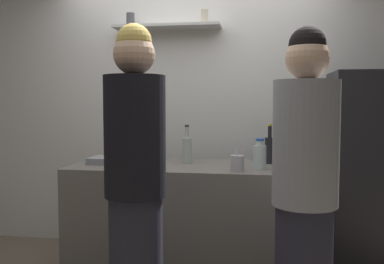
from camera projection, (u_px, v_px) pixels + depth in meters
name	position (u px, v px, depth m)	size (l,w,h in m)	color
back_wall_assembly	(196.00, 109.00, 3.96)	(4.80, 0.32, 2.60)	white
refrigerator	(366.00, 173.00, 3.37)	(0.56, 0.60, 1.61)	black
counter	(192.00, 222.00, 3.24)	(1.81, 0.76, 0.89)	#66605B
baking_pan	(112.00, 160.00, 3.27)	(0.34, 0.24, 0.05)	gray
utensil_holder	(237.00, 163.00, 2.90)	(0.09, 0.09, 0.20)	#B2B2B7
wine_bottle_dark_glass	(270.00, 149.00, 3.26)	(0.08, 0.08, 0.31)	black
wine_bottle_pale_glass	(187.00, 149.00, 3.29)	(0.07, 0.07, 0.30)	#B2BFB2
water_bottle_plastic	(260.00, 156.00, 2.98)	(0.09, 0.09, 0.22)	silver
person_blonde	(135.00, 186.00, 2.34)	(0.34, 0.34, 1.79)	#262633
person_grey_hoodie	(305.00, 196.00, 2.21)	(0.34, 0.34, 1.75)	#262633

